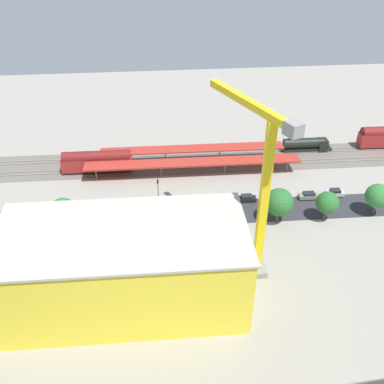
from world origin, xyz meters
TOP-DOWN VIEW (x-y plane):
  - ground_plane at (0.00, 0.00)m, footprint 199.17×199.17m
  - rail_bed at (0.00, -20.66)m, footprint 124.68×15.69m
  - street_asphalt at (0.00, 2.85)m, footprint 124.61×10.95m
  - track_rails at (0.00, -20.66)m, footprint 124.47×9.25m
  - platform_canopy_near at (-1.04, -13.46)m, footprint 54.03×5.11m
  - platform_canopy_far at (-1.51, -19.85)m, footprint 48.07×4.94m
  - locomotive at (-34.02, -23.53)m, footprint 13.62×3.15m
  - freight_coach_far at (23.17, -17.79)m, footprint 17.83×3.34m
  - parked_car_0 at (-33.31, -0.82)m, footprint 4.11×1.98m
  - parked_car_1 at (-26.76, -0.27)m, footprint 4.65×1.92m
  - parked_car_2 at (-19.42, -0.45)m, footprint 4.08×1.72m
  - parked_car_3 at (-12.14, -0.77)m, footprint 4.47×1.87m
  - parked_car_4 at (-4.93, -0.49)m, footprint 4.22×1.77m
  - construction_building at (14.36, 26.42)m, footprint 39.54×18.71m
  - construction_roof_slab at (14.36, 26.42)m, footprint 40.15×19.32m
  - tower_crane at (-8.53, 20.96)m, footprint 10.29×21.68m
  - box_truck_0 at (28.34, 10.94)m, footprint 8.46×2.56m
  - box_truck_1 at (8.54, 12.99)m, footprint 8.64×2.41m
  - box_truck_2 at (28.51, 12.55)m, footprint 8.41×2.63m
  - street_tree_0 at (12.50, 7.41)m, footprint 5.15×5.15m
  - street_tree_1 at (27.45, 7.21)m, footprint 5.57×5.57m
  - street_tree_2 at (-27.47, 7.98)m, footprint 4.86×4.86m
  - street_tree_3 at (-39.02, 7.01)m, footprint 5.36×5.36m
  - street_tree_4 at (-17.02, 7.64)m, footprint 5.97×5.97m
  - traffic_light at (8.12, -2.04)m, footprint 0.50×0.36m

SIDE VIEW (x-z plane):
  - ground_plane at x=0.00m, z-range 0.00..0.00m
  - rail_bed at x=0.00m, z-range 0.00..0.01m
  - street_asphalt at x=0.00m, z-range 0.00..0.01m
  - track_rails at x=0.00m, z-range 0.12..0.24m
  - parked_car_3 at x=-12.14m, z-range -0.09..1.52m
  - parked_car_2 at x=-19.42m, z-range -0.09..1.58m
  - parked_car_4 at x=-4.93m, z-range -0.10..1.60m
  - parked_car_1 at x=-26.76m, z-range -0.08..1.62m
  - parked_car_0 at x=-33.31m, z-range -0.10..1.67m
  - box_truck_1 at x=8.54m, z-range 0.01..3.15m
  - box_truck_2 at x=28.51m, z-range -0.04..3.24m
  - box_truck_0 at x=28.34m, z-range -0.07..3.55m
  - locomotive at x=-34.02m, z-range -0.77..4.49m
  - freight_coach_far at x=23.17m, z-range 0.13..5.97m
  - platform_canopy_near at x=-1.04m, z-range 1.76..5.74m
  - traffic_light at x=8.12m, z-range 1.04..7.35m
  - platform_canopy_far at x=-1.51m, z-range 2.00..6.42m
  - street_tree_2 at x=-27.47m, z-range 1.04..8.00m
  - street_tree_3 at x=-39.02m, z-range 1.07..8.59m
  - street_tree_0 at x=12.50m, z-range 1.16..8.66m
  - street_tree_4 at x=-17.02m, z-range 1.08..9.25m
  - street_tree_1 at x=27.45m, z-range 1.42..9.88m
  - construction_building at x=14.36m, z-range 0.00..14.43m
  - construction_roof_slab at x=14.36m, z-range 14.43..14.83m
  - tower_crane at x=-8.53m, z-range 2.56..34.56m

